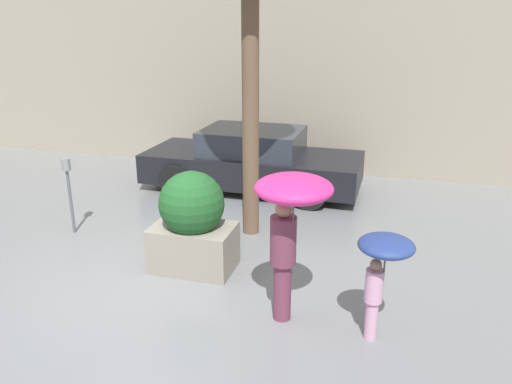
% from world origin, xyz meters
% --- Properties ---
extents(ground_plane, '(40.00, 40.00, 0.00)m').
position_xyz_m(ground_plane, '(0.00, 0.00, 0.00)').
color(ground_plane, slate).
extents(building_facade, '(18.00, 0.30, 6.00)m').
position_xyz_m(building_facade, '(0.00, 6.50, 3.00)').
color(building_facade, '#9E937F').
rests_on(building_facade, ground).
extents(planter_box, '(1.18, 0.93, 1.48)m').
position_xyz_m(planter_box, '(0.54, 0.97, 0.72)').
color(planter_box, gray).
rests_on(planter_box, ground).
extents(person_adult, '(0.88, 0.88, 1.86)m').
position_xyz_m(person_adult, '(2.16, 0.00, 1.44)').
color(person_adult, brown).
rests_on(person_adult, ground).
extents(person_child, '(0.61, 0.61, 1.29)m').
position_xyz_m(person_child, '(3.21, -0.09, 1.01)').
color(person_child, '#D199B7').
rests_on(person_child, ground).
extents(parked_car_near, '(4.59, 2.05, 1.31)m').
position_xyz_m(parked_car_near, '(0.34, 4.75, 0.61)').
color(parked_car_near, black).
rests_on(parked_car_near, ground).
extents(parking_meter, '(0.14, 0.14, 1.32)m').
position_xyz_m(parking_meter, '(-1.95, 1.62, 0.94)').
color(parking_meter, '#595B60').
rests_on(parking_meter, ground).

